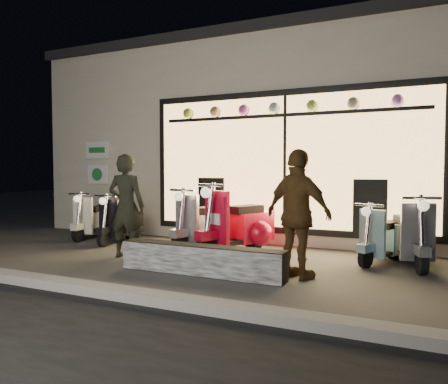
# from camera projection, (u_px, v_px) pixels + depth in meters

# --- Properties ---
(ground) EXTENTS (40.00, 40.00, 0.00)m
(ground) POSITION_uv_depth(u_px,v_px,m) (196.00, 262.00, 6.65)
(ground) COLOR #383533
(ground) RESTS_ON ground
(kerb) EXTENTS (40.00, 0.25, 0.12)m
(kerb) POSITION_uv_depth(u_px,v_px,m) (110.00, 292.00, 4.83)
(kerb) COLOR slate
(kerb) RESTS_ON ground
(shop_building) EXTENTS (10.20, 6.23, 4.20)m
(shop_building) POSITION_uv_depth(u_px,v_px,m) (291.00, 142.00, 11.05)
(shop_building) COLOR beige
(shop_building) RESTS_ON ground
(graffiti_barrier) EXTENTS (2.35, 0.28, 0.40)m
(graffiti_barrier) POSITION_uv_depth(u_px,v_px,m) (201.00, 260.00, 5.87)
(graffiti_barrier) COLOR black
(graffiti_barrier) RESTS_ON ground
(scooter_silver) EXTENTS (0.62, 1.46, 1.04)m
(scooter_silver) POSITION_uv_depth(u_px,v_px,m) (206.00, 224.00, 7.95)
(scooter_silver) COLOR black
(scooter_silver) RESTS_ON ground
(scooter_red) EXTENTS (0.90, 1.57, 1.14)m
(scooter_red) POSITION_uv_depth(u_px,v_px,m) (243.00, 226.00, 7.45)
(scooter_red) COLOR black
(scooter_red) RESTS_ON ground
(scooter_black) EXTENTS (0.47, 1.27, 0.91)m
(scooter_black) POSITION_uv_depth(u_px,v_px,m) (123.00, 223.00, 8.58)
(scooter_black) COLOR black
(scooter_black) RESTS_ON ground
(scooter_cream) EXTENTS (0.55, 1.29, 0.91)m
(scooter_cream) POSITION_uv_depth(u_px,v_px,m) (96.00, 220.00, 9.11)
(scooter_cream) COLOR black
(scooter_cream) RESTS_ON ground
(scooter_blue) EXTENTS (0.71, 1.21, 0.88)m
(scooter_blue) POSITION_uv_depth(u_px,v_px,m) (388.00, 239.00, 6.67)
(scooter_blue) COLOR black
(scooter_blue) RESTS_ON ground
(scooter_grey) EXTENTS (0.72, 1.41, 1.01)m
(scooter_grey) POSITION_uv_depth(u_px,v_px,m) (407.00, 237.00, 6.55)
(scooter_grey) COLOR black
(scooter_grey) RESTS_ON ground
(man) EXTENTS (0.67, 0.50, 1.66)m
(man) POSITION_uv_depth(u_px,v_px,m) (126.00, 206.00, 6.97)
(man) COLOR black
(man) RESTS_ON ground
(woman) EXTENTS (1.07, 0.76, 1.68)m
(woman) POSITION_uv_depth(u_px,v_px,m) (298.00, 214.00, 5.62)
(woman) COLOR brown
(woman) RESTS_ON ground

